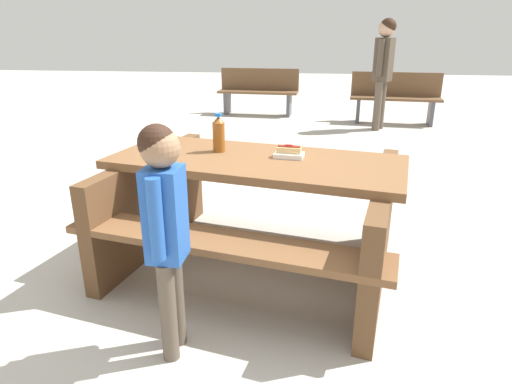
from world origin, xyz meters
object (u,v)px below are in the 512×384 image
child_in_coat (165,215)px  park_bench_mid (259,91)px  park_bench_near (395,97)px  hotdog_tray (289,153)px  bystander_adult (384,60)px  soda_bottle (219,134)px  picnic_table (256,204)px

child_in_coat → park_bench_mid: child_in_coat is taller
park_bench_near → hotdog_tray: bearing=-106.4°
park_bench_mid → bystander_adult: bystander_adult is taller
hotdog_tray → bystander_adult: 4.78m
soda_bottle → hotdog_tray: soda_bottle is taller
picnic_table → park_bench_near: (1.74, 5.25, 0.00)m
picnic_table → park_bench_mid: park_bench_mid is taller
park_bench_near → child_in_coat: bearing=-108.3°
park_bench_near → bystander_adult: (-0.33, -0.60, 0.63)m
child_in_coat → bystander_adult: bystander_adult is taller
bystander_adult → picnic_table: bearing=-106.8°
child_in_coat → park_bench_mid: (-0.40, 6.70, -0.27)m
soda_bottle → child_in_coat: size_ratio=0.22×
park_bench_near → bystander_adult: bearing=-119.1°
picnic_table → bystander_adult: size_ratio=1.21×
child_in_coat → park_bench_near: 6.47m
soda_bottle → bystander_adult: (1.66, 4.52, 0.22)m
bystander_adult → soda_bottle: bearing=-110.2°
hotdog_tray → park_bench_near: bearing=73.6°
picnic_table → hotdog_tray: 0.39m
picnic_table → bystander_adult: bystander_adult is taller
child_in_coat → bystander_adult: 5.81m
bystander_adult → park_bench_near: bearing=60.9°
picnic_table → bystander_adult: 4.90m
park_bench_near → park_bench_mid: (-2.43, 0.56, 0.00)m
park_bench_near → bystander_adult: size_ratio=0.91×
picnic_table → park_bench_near: 5.53m
picnic_table → hotdog_tray: bearing=10.1°
hotdog_tray → park_bench_mid: (-0.90, 5.77, -0.33)m
bystander_adult → child_in_coat: bearing=-107.0°
soda_bottle → hotdog_tray: 0.48m
hotdog_tray → child_in_coat: (-0.49, -0.93, -0.06)m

